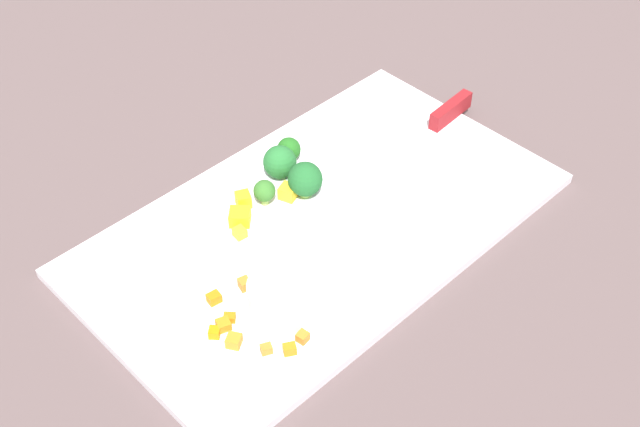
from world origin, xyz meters
The scene contains 21 objects.
ground_plane centered at (0.00, 0.00, 0.00)m, with size 4.00×4.00×0.00m, color #5C4B4B.
cutting_board centered at (0.00, 0.00, 0.01)m, with size 0.55×0.32×0.01m, color white.
prep_bowl centered at (0.12, 0.07, 0.03)m, with size 0.07×0.07×0.03m, color white.
chef_knife centered at (-0.21, -0.02, 0.02)m, with size 0.31×0.04×0.02m.
carrot_dice_0 centered at (0.17, 0.04, 0.02)m, with size 0.01×0.01×0.01m, color orange.
carrot_dice_1 centered at (0.19, 0.05, 0.02)m, with size 0.01×0.01×0.01m, color orange.
carrot_dice_2 centered at (0.16, 0.01, 0.02)m, with size 0.01×0.01×0.01m, color orange.
carrot_dice_3 centered at (0.17, 0.10, 0.02)m, with size 0.01×0.01×0.01m, color orange.
carrot_dice_4 centered at (0.18, 0.07, 0.02)m, with size 0.01×0.01×0.01m, color orange.
carrot_dice_5 centered at (0.13, 0.11, 0.02)m, with size 0.01×0.01×0.01m, color orange.
carrot_dice_6 centered at (0.18, 0.04, 0.02)m, with size 0.01×0.01×0.01m, color orange.
carrot_dice_7 centered at (0.15, 0.11, 0.02)m, with size 0.01×0.01×0.01m, color orange.
carrot_dice_8 centered at (0.13, 0.02, 0.02)m, with size 0.01×0.01×0.01m, color orange.
pepper_dice_0 centered at (0.00, -0.05, 0.02)m, with size 0.02×0.02×0.02m, color yellow.
pepper_dice_1 centered at (0.05, -0.08, 0.02)m, with size 0.02×0.02×0.02m, color yellow.
pepper_dice_2 centered at (0.07, -0.06, 0.02)m, with size 0.02×0.02×0.02m, color yellow.
pepper_dice_3 centered at (0.08, -0.04, 0.02)m, with size 0.01×0.01×0.01m, color yellow.
broccoli_floret_0 centered at (-0.02, -0.04, 0.04)m, with size 0.04×0.04×0.04m.
broccoli_floret_1 centered at (0.03, -0.06, 0.03)m, with size 0.03×0.03×0.03m.
broccoli_floret_2 centered at (-0.02, -0.09, 0.03)m, with size 0.04×0.04×0.04m.
broccoli_floret_3 centered at (-0.05, -0.10, 0.03)m, with size 0.03×0.03×0.03m.
Camera 1 is at (0.47, 0.48, 0.67)m, focal length 46.46 mm.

